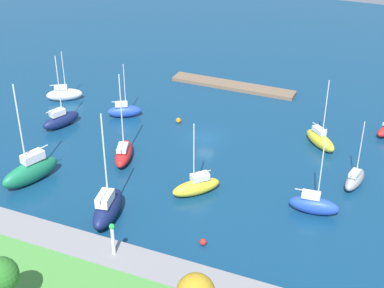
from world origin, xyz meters
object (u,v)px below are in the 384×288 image
sailboat_gray_inner_mooring (355,179)px  sailboat_navy_near_pier (108,208)px  mooring_buoy_red (203,242)px  mooring_buoy_orange (178,120)px  sailboat_yellow_west_end (196,186)px  sailboat_white_east_end (64,94)px  sailboat_green_by_breakwater (31,171)px  harbor_beacon (113,237)px  sailboat_blue_center_basin (314,205)px  sailboat_blue_off_beacon (124,111)px  pier_dock (233,86)px  sailboat_red_far_north (124,153)px  park_tree_west (1,275)px  sailboat_yellow_far_south (320,140)px  sailboat_navy_lone_north (61,119)px

sailboat_gray_inner_mooring → sailboat_navy_near_pier: 30.39m
sailboat_gray_inner_mooring → mooring_buoy_red: 22.07m
sailboat_gray_inner_mooring → mooring_buoy_orange: (27.06, -7.00, -0.59)m
sailboat_yellow_west_end → sailboat_white_east_end: bearing=-76.1°
sailboat_green_by_breakwater → harbor_beacon: bearing=80.5°
sailboat_white_east_end → sailboat_blue_center_basin: sailboat_blue_center_basin is taller
sailboat_blue_off_beacon → sailboat_white_east_end: 11.86m
pier_dock → sailboat_white_east_end: 28.05m
sailboat_gray_inner_mooring → sailboat_green_by_breakwater: (37.35, 14.90, 0.63)m
sailboat_red_far_north → mooring_buoy_orange: 12.92m
sailboat_white_east_end → sailboat_navy_near_pier: (-22.64, 24.80, 0.39)m
sailboat_red_far_north → pier_dock: bearing=-30.4°
sailboat_gray_inner_mooring → mooring_buoy_orange: 27.96m
sailboat_green_by_breakwater → sailboat_navy_near_pier: (-12.74, 2.92, -0.12)m
sailboat_gray_inner_mooring → sailboat_blue_center_basin: sailboat_blue_center_basin is taller
sailboat_red_far_north → sailboat_gray_inner_mooring: 29.86m
park_tree_west → sailboat_yellow_west_end: size_ratio=0.62×
sailboat_red_far_north → sailboat_white_east_end: sailboat_red_far_north is taller
sailboat_red_far_north → mooring_buoy_orange: bearing=-29.7°
sailboat_gray_inner_mooring → sailboat_yellow_far_south: 10.05m
sailboat_red_far_north → sailboat_yellow_west_end: (-11.99, 3.56, 0.02)m
sailboat_blue_off_beacon → sailboat_navy_near_pier: size_ratio=0.65×
sailboat_yellow_far_south → mooring_buoy_orange: 21.08m
sailboat_blue_center_basin → mooring_buoy_red: (9.53, 10.31, -0.80)m
harbor_beacon → mooring_buoy_orange: 32.16m
sailboat_yellow_west_end → mooring_buoy_orange: size_ratio=12.19×
pier_dock → sailboat_green_by_breakwater: size_ratio=1.59×
harbor_beacon → sailboat_yellow_west_end: (-2.78, -14.98, -2.41)m
mooring_buoy_red → sailboat_navy_lone_north: bearing=-29.9°
park_tree_west → sailboat_green_by_breakwater: bearing=-57.9°
harbor_beacon → sailboat_green_by_breakwater: sailboat_green_by_breakwater is taller
sailboat_gray_inner_mooring → park_tree_west: bearing=154.9°
pier_dock → sailboat_blue_off_beacon: 20.54m
pier_dock → sailboat_white_east_end: bearing=33.9°
sailboat_yellow_far_south → mooring_buoy_red: bearing=-63.6°
mooring_buoy_orange → pier_dock: bearing=-101.2°
sailboat_blue_off_beacon → mooring_buoy_red: 32.54m
sailboat_blue_off_beacon → sailboat_white_east_end: (11.78, -1.38, 0.07)m
sailboat_blue_center_basin → mooring_buoy_red: sailboat_blue_center_basin is taller
sailboat_yellow_west_end → sailboat_gray_inner_mooring: 19.64m
sailboat_gray_inner_mooring → sailboat_navy_near_pier: bearing=136.3°
sailboat_blue_center_basin → sailboat_yellow_west_end: bearing=-178.4°
harbor_beacon → sailboat_gray_inner_mooring: size_ratio=0.42×
sailboat_blue_off_beacon → mooring_buoy_orange: sailboat_blue_off_beacon is taller
park_tree_west → sailboat_blue_center_basin: bearing=-128.2°
pier_dock → sailboat_blue_center_basin: bearing=124.3°
pier_dock → sailboat_gray_inner_mooring: bearing=136.7°
sailboat_yellow_west_end → sailboat_green_by_breakwater: sailboat_green_by_breakwater is taller
sailboat_blue_off_beacon → sailboat_navy_lone_north: (7.03, 6.50, 0.14)m
pier_dock → sailboat_blue_center_basin: 36.51m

